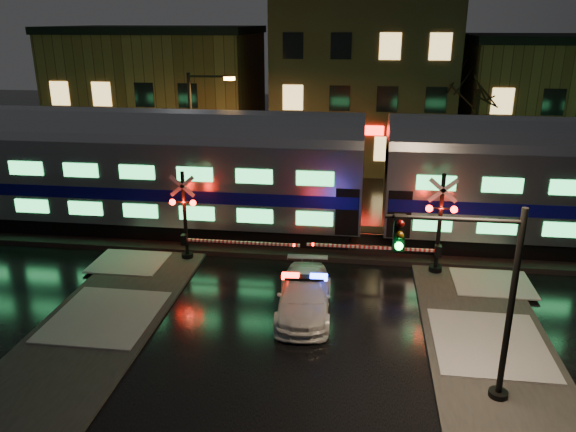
# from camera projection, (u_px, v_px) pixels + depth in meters

# --- Properties ---
(ground) EXTENTS (120.00, 120.00, 0.00)m
(ground) POSITION_uv_depth(u_px,v_px,m) (299.00, 292.00, 21.66)
(ground) COLOR black
(ground) RESTS_ON ground
(ballast) EXTENTS (90.00, 4.20, 0.24)m
(ballast) POSITION_uv_depth(u_px,v_px,m) (311.00, 241.00, 26.29)
(ballast) COLOR black
(ballast) RESTS_ON ground
(sidewalk_left) EXTENTS (4.00, 20.00, 0.12)m
(sidewalk_left) POSITION_uv_depth(u_px,v_px,m) (61.00, 367.00, 16.85)
(sidewalk_left) COLOR #2D2D2D
(sidewalk_left) RESTS_ON ground
(sidewalk_right) EXTENTS (4.00, 20.00, 0.12)m
(sidewalk_right) POSITION_uv_depth(u_px,v_px,m) (511.00, 405.00, 15.20)
(sidewalk_right) COLOR #2D2D2D
(sidewalk_right) RESTS_ON ground
(building_left) EXTENTS (14.00, 10.00, 9.00)m
(building_left) POSITION_uv_depth(u_px,v_px,m) (162.00, 96.00, 42.39)
(building_left) COLOR brown
(building_left) RESTS_ON ground
(building_mid) EXTENTS (12.00, 11.00, 11.50)m
(building_mid) POSITION_uv_depth(u_px,v_px,m) (363.00, 81.00, 40.55)
(building_mid) COLOR brown
(building_mid) RESTS_ON ground
(building_right) EXTENTS (12.00, 10.00, 8.50)m
(building_right) POSITION_uv_depth(u_px,v_px,m) (550.00, 106.00, 38.93)
(building_right) COLOR brown
(building_right) RESTS_ON ground
(train) EXTENTS (51.00, 3.12, 5.92)m
(train) POSITION_uv_depth(u_px,v_px,m) (374.00, 176.00, 24.86)
(train) COLOR black
(train) RESTS_ON ballast
(police_car) EXTENTS (2.10, 4.68, 1.49)m
(police_car) POSITION_uv_depth(u_px,v_px,m) (304.00, 296.00, 19.91)
(police_car) COLOR white
(police_car) RESTS_ON ground
(crossing_signal_right) EXTENTS (6.02, 0.67, 4.26)m
(crossing_signal_right) POSITION_uv_depth(u_px,v_px,m) (430.00, 234.00, 22.60)
(crossing_signal_right) COLOR black
(crossing_signal_right) RESTS_ON ground
(crossing_signal_left) EXTENTS (5.62, 0.65, 3.98)m
(crossing_signal_left) POSITION_uv_depth(u_px,v_px,m) (193.00, 226.00, 23.88)
(crossing_signal_left) COLOR black
(crossing_signal_left) RESTS_ON ground
(traffic_light) EXTENTS (3.62, 0.67, 5.60)m
(traffic_light) POSITION_uv_depth(u_px,v_px,m) (477.00, 302.00, 14.59)
(traffic_light) COLOR black
(traffic_light) RESTS_ON ground
(streetlight) EXTENTS (2.47, 0.26, 7.40)m
(streetlight) POSITION_uv_depth(u_px,v_px,m) (196.00, 134.00, 29.49)
(streetlight) COLOR black
(streetlight) RESTS_ON ground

